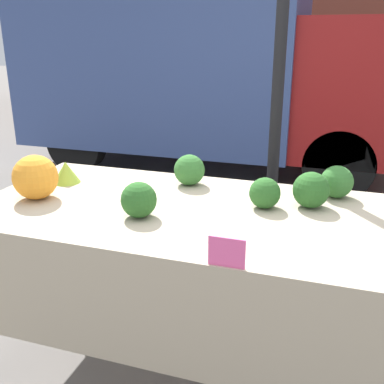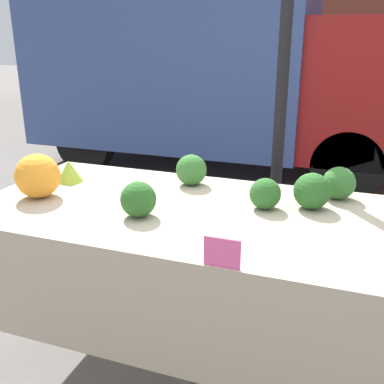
# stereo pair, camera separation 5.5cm
# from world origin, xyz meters

# --- Properties ---
(ground_plane) EXTENTS (40.00, 40.00, 0.00)m
(ground_plane) POSITION_xyz_m (0.00, 0.00, 0.00)
(ground_plane) COLOR slate
(tent_pole) EXTENTS (0.07, 0.07, 2.24)m
(tent_pole) POSITION_xyz_m (0.24, 0.84, 1.12)
(tent_pole) COLOR black
(tent_pole) RESTS_ON ground_plane
(parked_truck) EXTENTS (4.64, 1.87, 2.37)m
(parked_truck) POSITION_xyz_m (-1.06, 3.66, 1.27)
(parked_truck) COLOR #384C84
(parked_truck) RESTS_ON ground_plane
(market_table) EXTENTS (2.02, 0.99, 0.87)m
(market_table) POSITION_xyz_m (0.00, -0.07, 0.77)
(market_table) COLOR tan
(market_table) RESTS_ON ground_plane
(orange_cauliflower) EXTENTS (0.22, 0.22, 0.22)m
(orange_cauliflower) POSITION_xyz_m (-0.75, -0.10, 0.98)
(orange_cauliflower) COLOR orange
(orange_cauliflower) RESTS_ON market_table
(romanesco_head) EXTENTS (0.14, 0.14, 0.12)m
(romanesco_head) POSITION_xyz_m (-0.76, 0.16, 0.93)
(romanesco_head) COLOR #93B238
(romanesco_head) RESTS_ON market_table
(broccoli_head_0) EXTENTS (0.16, 0.16, 0.16)m
(broccoli_head_0) POSITION_xyz_m (-0.12, 0.33, 0.95)
(broccoli_head_0) COLOR #336B2D
(broccoli_head_0) RESTS_ON market_table
(broccoli_head_1) EXTENTS (0.15, 0.15, 0.15)m
(broccoli_head_1) POSITION_xyz_m (-0.89, 0.10, 0.94)
(broccoli_head_1) COLOR #336B2D
(broccoli_head_1) RESTS_ON market_table
(broccoli_head_2) EXTENTS (0.16, 0.16, 0.16)m
(broccoli_head_2) POSITION_xyz_m (-0.19, -0.16, 0.95)
(broccoli_head_2) COLOR #285B23
(broccoli_head_2) RESTS_ON market_table
(broccoli_head_3) EXTENTS (0.17, 0.17, 0.17)m
(broccoli_head_3) POSITION_xyz_m (0.51, 0.19, 0.95)
(broccoli_head_3) COLOR #285B23
(broccoli_head_3) RESTS_ON market_table
(broccoli_head_4) EXTENTS (0.14, 0.14, 0.14)m
(broccoli_head_4) POSITION_xyz_m (0.31, 0.11, 0.94)
(broccoli_head_4) COLOR #285B23
(broccoli_head_4) RESTS_ON market_table
(broccoli_head_5) EXTENTS (0.16, 0.16, 0.16)m
(broccoli_head_5) POSITION_xyz_m (0.62, 0.37, 0.95)
(broccoli_head_5) COLOR #336B2D
(broccoli_head_5) RESTS_ON market_table
(price_sign) EXTENTS (0.13, 0.01, 0.11)m
(price_sign) POSITION_xyz_m (0.28, -0.48, 0.92)
(price_sign) COLOR #F45B9E
(price_sign) RESTS_ON market_table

